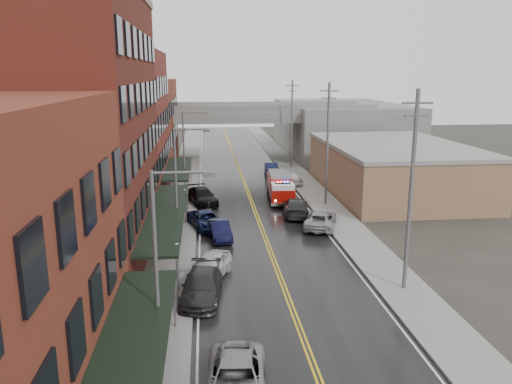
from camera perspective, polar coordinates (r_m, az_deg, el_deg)
road at (r=44.16m, az=0.36°, el=-3.44°), size 11.00×160.00×0.02m
sidewalk_left at (r=43.98m, az=-9.16°, el=-3.60°), size 3.00×160.00×0.15m
sidewalk_right at (r=45.50m, az=9.55°, el=-3.04°), size 3.00×160.00×0.15m
curb_left at (r=43.91m, az=-7.01°, el=-3.55°), size 0.30×160.00×0.15m
curb_right at (r=45.09m, az=7.52°, el=-3.11°), size 0.30×160.00×0.15m
brick_building_b at (r=36.27m, az=-19.85°, el=6.59°), size 9.00×20.00×18.00m
brick_building_c at (r=53.49m, az=-15.34°, el=7.24°), size 9.00×15.00×15.00m
brick_building_far at (r=70.88m, az=-13.03°, el=7.56°), size 9.00×20.00×12.00m
tan_building at (r=56.90m, az=15.46°, el=2.48°), size 14.00×22.00×5.00m
right_far_block at (r=85.54m, az=9.53°, el=7.32°), size 18.00×30.00×8.00m
awning_0 at (r=19.00m, az=-14.41°, el=-18.18°), size 2.60×16.00×3.09m
awning_1 at (r=36.48m, az=-10.20°, el=-2.43°), size 2.60×18.00×3.09m
awning_2 at (r=53.50m, az=-8.89°, el=2.67°), size 2.60×13.00×3.09m
globe_lamp_1 at (r=29.97m, az=-8.99°, el=-7.27°), size 0.44×0.44×3.12m
globe_lamp_2 at (r=43.34m, az=-8.08°, el=-0.74°), size 0.44×0.44×3.12m
street_lamp_0 at (r=21.50m, az=-10.73°, el=-7.61°), size 2.64×0.22×9.00m
street_lamp_1 at (r=36.86m, az=-8.77°, el=1.31°), size 2.64×0.22×9.00m
street_lamp_2 at (r=52.60m, az=-7.98°, el=4.95°), size 2.64×0.22×9.00m
utility_pole_0 at (r=30.20m, az=17.30°, el=0.36°), size 1.80×0.24×12.00m
utility_pole_1 at (r=48.92m, az=8.17°, el=5.63°), size 1.80×0.24×12.00m
utility_pole_2 at (r=68.36m, az=4.11°, el=7.92°), size 1.80×0.24×12.00m
overpass at (r=74.47m, az=-2.36°, el=8.14°), size 40.00×10.00×7.50m
fire_truck at (r=51.42m, az=2.79°, el=0.62°), size 3.28×7.43×2.66m
parked_car_left_2 at (r=21.54m, az=-2.30°, el=-20.67°), size 2.91×5.54×1.49m
parked_car_left_3 at (r=29.62m, az=-6.22°, el=-10.63°), size 2.79×5.60×1.56m
parked_car_left_4 at (r=32.18m, az=-5.35°, el=-8.54°), size 3.43×5.14×1.63m
parked_car_left_5 at (r=39.69m, az=-4.16°, el=-4.38°), size 1.97×4.45×1.42m
parked_car_left_6 at (r=42.57m, az=-5.73°, el=-3.19°), size 3.65×5.46×1.39m
parked_car_left_7 at (r=50.21m, az=-6.17°, el=-0.51°), size 3.58×5.92×1.60m
parked_car_right_0 at (r=42.70m, az=7.38°, el=-3.12°), size 4.02×5.85×1.48m
parked_car_right_1 at (r=46.13m, az=4.57°, el=-1.71°), size 3.05×5.84×1.62m
parked_car_right_2 at (r=58.85m, az=3.63°, el=1.63°), size 3.27×5.16×1.64m
parked_car_right_3 at (r=65.07m, az=1.71°, el=2.75°), size 2.05×4.88×1.57m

